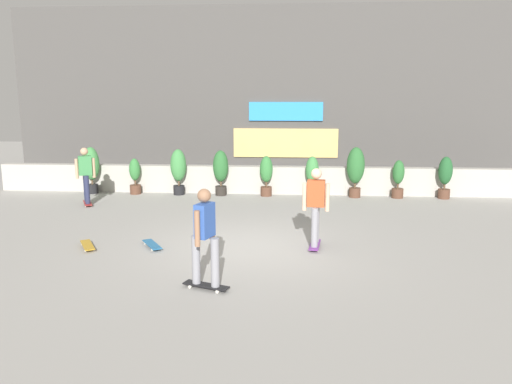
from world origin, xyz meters
TOP-DOWN VIEW (x-y plane):
  - ground_plane at (0.00, 0.00)m, footprint 48.00×48.00m
  - planter_wall at (0.00, 6.00)m, footprint 18.00×0.40m
  - building_backdrop at (0.00, 10.00)m, footprint 20.00×2.08m
  - potted_plant_0 at (-5.75, 5.55)m, footprint 0.53×0.53m
  - potted_plant_1 at (-4.29, 5.55)m, footprint 0.36×0.36m
  - potted_plant_2 at (-2.84, 5.55)m, footprint 0.51×0.51m
  - potted_plant_3 at (-1.46, 5.55)m, footprint 0.49×0.49m
  - potted_plant_4 at (0.02, 5.55)m, footprint 0.41×0.41m
  - potted_plant_5 at (1.48, 5.55)m, footprint 0.41×0.41m
  - potted_plant_6 at (2.84, 5.55)m, footprint 0.56×0.56m
  - potted_plant_7 at (4.17, 5.55)m, footprint 0.37×0.37m
  - potted_plant_8 at (5.60, 5.55)m, footprint 0.43×0.43m
  - skater_by_wall_left at (1.36, 0.03)m, footprint 0.56×0.82m
  - skater_mid_plaza at (-0.53, -2.42)m, footprint 0.82×0.53m
  - skater_foreground at (-5.17, 3.76)m, footprint 0.55×0.80m
  - skateboard_near_camera at (-2.08, -0.21)m, footprint 0.60×0.78m
  - skateboard_aside at (-3.43, -0.36)m, footprint 0.58×0.79m

SIDE VIEW (x-z plane):
  - ground_plane at x=0.00m, z-range 0.00..0.00m
  - skateboard_near_camera at x=-2.08m, z-range 0.02..0.10m
  - skateboard_aside at x=-3.43m, z-range 0.02..0.10m
  - planter_wall at x=0.00m, z-range 0.00..0.90m
  - potted_plant_1 at x=-4.29m, z-range 0.02..1.20m
  - potted_plant_7 at x=4.17m, z-range 0.03..1.23m
  - potted_plant_5 at x=1.48m, z-range 0.07..1.36m
  - potted_plant_4 at x=0.02m, z-range 0.07..1.36m
  - potted_plant_8 at x=5.60m, z-range 0.08..1.40m
  - potted_plant_3 at x=-1.46m, z-range 0.11..1.57m
  - potted_plant_2 at x=-2.84m, z-range 0.12..1.61m
  - potted_plant_0 at x=-5.75m, z-range 0.13..1.66m
  - potted_plant_6 at x=2.84m, z-range 0.14..1.74m
  - skater_by_wall_left at x=1.36m, z-range 0.09..1.79m
  - skater_mid_plaza at x=-0.53m, z-range 0.09..1.79m
  - skater_foreground at x=-5.17m, z-range 0.09..1.79m
  - building_backdrop at x=0.00m, z-range 0.00..6.50m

